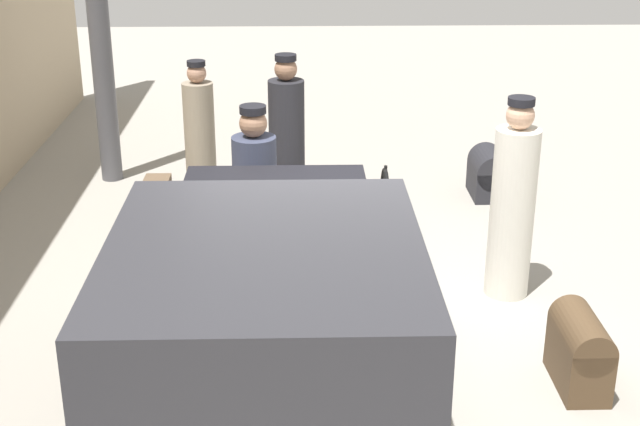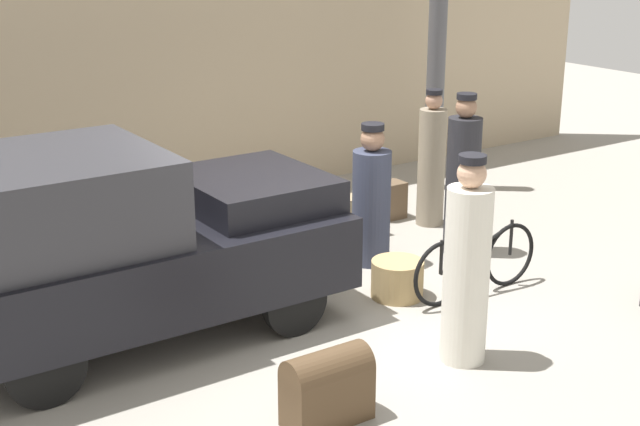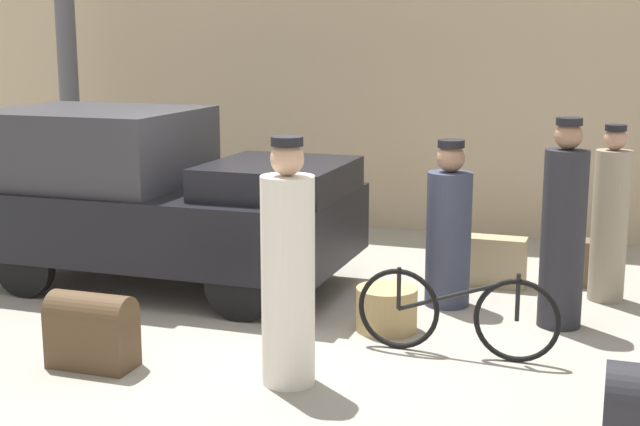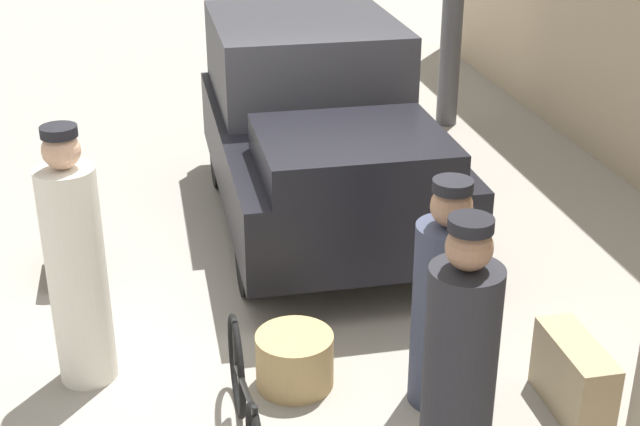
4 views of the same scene
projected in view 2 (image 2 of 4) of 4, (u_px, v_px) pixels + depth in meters
ground_plane at (314, 313)px, 8.79m from camera, size 30.00×30.00×0.00m
station_building_facade at (137, 40)px, 11.31m from camera, size 16.00×0.15×4.50m
canopy_pillar_right at (436, 59)px, 12.41m from camera, size 0.26×0.26×3.72m
truck at (116, 239)px, 8.01m from camera, size 3.75×1.89×1.81m
bicycle at (476, 263)px, 9.11m from camera, size 1.65×0.04×0.73m
wicker_basket at (397, 279)px, 9.12m from camera, size 0.54×0.54×0.39m
porter_lifting_near_truck at (431, 163)px, 11.16m from camera, size 0.34×0.34×1.73m
conductor_in_dark_uniform at (371, 202)px, 9.88m from camera, size 0.43×0.43×1.61m
porter_with_bicycle at (467, 269)px, 7.60m from camera, size 0.40×0.40×1.86m
porter_carrying_trunk at (462, 181)px, 10.17m from camera, size 0.39×0.39×1.87m
suitcase_black_upright at (327, 386)px, 6.78m from camera, size 0.68×0.33×0.60m
suitcase_tan_flat at (390, 200)px, 11.56m from camera, size 0.38×0.28×0.48m
suitcase_small_leather at (350, 217)px, 10.83m from camera, size 0.73×0.27×0.52m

